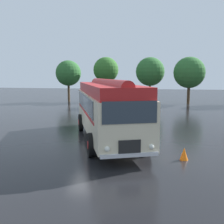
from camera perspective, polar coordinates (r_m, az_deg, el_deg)
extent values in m
plane|color=black|center=(14.66, -4.30, -6.63)|extent=(120.00, 120.00, 0.00)
cube|color=beige|center=(15.05, -1.07, -0.02)|extent=(6.07, 10.21, 2.10)
cube|color=red|center=(14.93, -1.09, 5.05)|extent=(5.81, 9.95, 0.56)
cylinder|color=red|center=(14.92, -1.09, 6.04)|extent=(4.12, 9.03, 0.60)
cube|color=#2D3842|center=(15.55, 3.32, 2.34)|extent=(3.03, 7.43, 0.84)
cube|color=#2D3842|center=(15.11, -6.01, 2.15)|extent=(3.03, 7.43, 0.84)
cube|color=red|center=(15.51, 3.39, 0.32)|extent=(3.10, 7.61, 0.12)
cube|color=red|center=(15.08, -5.93, 0.07)|extent=(3.10, 7.61, 0.12)
cube|color=#2D3842|center=(10.11, 3.92, -0.09)|extent=(2.05, 0.86, 0.88)
cube|color=black|center=(10.38, 3.85, -7.60)|extent=(0.86, 0.39, 0.56)
cube|color=silver|center=(10.46, 3.87, -9.37)|extent=(2.24, 0.98, 0.16)
sphere|color=white|center=(10.65, 8.59, -7.45)|extent=(0.22, 0.22, 0.22)
sphere|color=white|center=(10.19, -1.07, -8.06)|extent=(0.22, 0.22, 0.22)
cylinder|color=black|center=(12.62, 7.31, -6.50)|extent=(0.67, 1.12, 1.10)
cylinder|color=red|center=(12.62, 7.31, -6.50)|extent=(0.44, 0.48, 0.39)
cylinder|color=black|center=(12.06, -4.58, -7.13)|extent=(0.67, 1.12, 1.10)
cylinder|color=red|center=(12.06, -4.58, -7.13)|extent=(0.44, 0.48, 0.39)
cylinder|color=black|center=(18.28, 1.35, -1.94)|extent=(0.67, 1.12, 1.10)
cylinder|color=red|center=(18.28, 1.35, -1.94)|extent=(0.44, 0.48, 0.39)
cylinder|color=black|center=(17.90, -6.81, -2.20)|extent=(0.67, 1.12, 1.10)
cylinder|color=red|center=(17.90, -6.81, -2.20)|extent=(0.44, 0.48, 0.39)
cube|color=black|center=(30.15, -3.70, 2.16)|extent=(2.30, 4.40, 0.70)
cube|color=black|center=(30.23, -3.60, 3.46)|extent=(1.80, 2.38, 0.64)
cube|color=#2D3842|center=(29.94, -2.26, 3.42)|extent=(0.31, 1.91, 0.50)
cube|color=#2D3842|center=(30.53, -4.91, 3.49)|extent=(0.31, 1.91, 0.50)
cylinder|color=black|center=(28.66, -3.08, 1.17)|extent=(0.29, 0.66, 0.64)
cylinder|color=black|center=(29.37, -6.26, 1.29)|extent=(0.29, 0.66, 0.64)
cylinder|color=black|center=(31.06, -1.26, 1.70)|extent=(0.29, 0.66, 0.64)
cylinder|color=black|center=(31.72, -4.24, 1.81)|extent=(0.29, 0.66, 0.64)
cube|color=#144C28|center=(28.76, 1.21, 1.90)|extent=(1.71, 4.20, 0.70)
cube|color=#144C28|center=(28.85, 1.26, 3.26)|extent=(1.50, 2.19, 0.64)
cube|color=#2D3842|center=(28.73, 2.76, 3.23)|extent=(0.03, 1.93, 0.50)
cube|color=#2D3842|center=(28.98, -0.22, 3.28)|extent=(0.03, 1.93, 0.50)
cylinder|color=black|center=(27.39, 2.56, 0.86)|extent=(0.20, 0.64, 0.64)
cylinder|color=black|center=(27.70, -1.04, 0.94)|extent=(0.20, 0.64, 0.64)
cylinder|color=black|center=(29.95, 3.29, 1.46)|extent=(0.20, 0.64, 0.64)
cylinder|color=black|center=(30.23, -0.02, 1.53)|extent=(0.20, 0.64, 0.64)
cube|color=maroon|center=(28.87, 7.12, 1.86)|extent=(2.16, 4.37, 0.70)
cube|color=maroon|center=(28.95, 7.20, 3.21)|extent=(1.73, 2.34, 0.64)
cube|color=#2D3842|center=(28.83, 8.68, 3.17)|extent=(0.24, 1.92, 0.50)
cube|color=#2D3842|center=(29.09, 5.73, 3.26)|extent=(0.24, 1.92, 0.50)
cylinder|color=black|center=(27.48, 8.43, 0.80)|extent=(0.27, 0.66, 0.64)
cylinder|color=black|center=(27.81, 4.85, 0.94)|extent=(0.27, 0.66, 0.64)
cylinder|color=black|center=(30.04, 9.21, 1.39)|extent=(0.27, 0.66, 0.64)
cylinder|color=black|center=(30.34, 5.91, 1.51)|extent=(0.27, 0.66, 0.64)
cylinder|color=#4C3823|center=(38.11, -9.40, 4.30)|extent=(0.32, 0.32, 2.70)
sphere|color=#2D662D|center=(38.04, -9.49, 8.35)|extent=(3.60, 3.60, 3.60)
sphere|color=#2D662D|center=(37.80, -9.73, 8.84)|extent=(2.16, 2.16, 2.16)
cylinder|color=#4C3823|center=(37.64, -1.31, 4.72)|extent=(0.33, 0.33, 3.18)
sphere|color=#336B28|center=(37.59, -1.33, 9.18)|extent=(3.56, 3.56, 3.56)
sphere|color=#336B28|center=(37.80, -1.83, 9.40)|extent=(2.76, 2.76, 2.76)
cylinder|color=#4C3823|center=(36.80, 8.20, 4.25)|extent=(0.31, 0.31, 2.77)
sphere|color=#2D662D|center=(36.73, 8.29, 8.70)|extent=(3.93, 3.93, 3.93)
sphere|color=#2D662D|center=(36.88, 8.57, 8.89)|extent=(2.79, 2.79, 2.79)
cylinder|color=#4C3823|center=(35.74, 16.30, 3.75)|extent=(0.37, 0.37, 2.58)
sphere|color=#2D662D|center=(35.66, 16.48, 8.25)|extent=(4.04, 4.04, 4.04)
sphere|color=#2D662D|center=(35.49, 17.36, 8.53)|extent=(2.52, 2.52, 2.52)
cone|color=orange|center=(12.05, 15.41, -8.77)|extent=(0.36, 0.36, 0.55)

